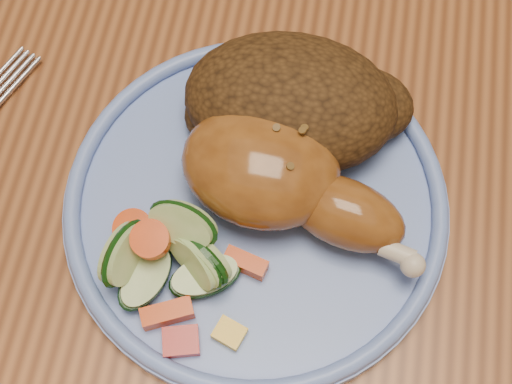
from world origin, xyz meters
The scene contains 7 objects.
ground centered at (0.00, 0.00, 0.00)m, with size 4.00×4.00×0.00m, color brown.
dining_table centered at (0.00, 0.00, 0.67)m, with size 0.90×1.40×0.75m.
plate centered at (-0.06, -0.14, 0.76)m, with size 0.23×0.23×0.01m, color #6C8BDD.
plate_rim centered at (-0.06, -0.14, 0.77)m, with size 0.23×0.23×0.01m, color #6C8BDD.
chicken_leg centered at (-0.04, -0.14, 0.79)m, with size 0.15×0.09×0.05m.
rice_pilaf centered at (-0.04, -0.09, 0.78)m, with size 0.14×0.09×0.06m.
vegetable_pile centered at (-0.10, -0.19, 0.78)m, with size 0.10×0.09×0.05m.
Camera 1 is at (-0.03, -0.31, 1.15)m, focal length 50.00 mm.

